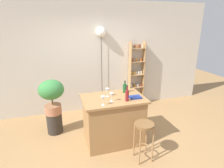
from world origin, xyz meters
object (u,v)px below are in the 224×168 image
object	(u,v)px
bar_stool	(144,133)
pendant_globe_light	(101,33)
spice_shelf	(136,74)
potted_plant	(52,93)
bottle_wine_red	(127,95)
cookbook	(135,97)
bottle_vinegar	(125,88)
wine_glass_right	(103,99)
wine_glass_center	(112,95)
wine_glass_left	(107,91)
plant_stool	(55,123)

from	to	relation	value
bar_stool	pendant_globe_light	distance (m)	2.68
spice_shelf	pendant_globe_light	distance (m)	1.49
potted_plant	bottle_wine_red	distance (m)	1.57
spice_shelf	cookbook	distance (m)	1.79
bottle_vinegar	pendant_globe_light	world-z (taller)	pendant_globe_light
wine_glass_right	pendant_globe_light	world-z (taller)	pendant_globe_light
spice_shelf	bottle_vinegar	bearing A→B (deg)	-122.77
wine_glass_center	bottle_wine_red	bearing A→B (deg)	-12.18
spice_shelf	wine_glass_left	distance (m)	1.87
spice_shelf	cookbook	xyz separation A→B (m)	(-0.75, -1.63, 0.04)
wine_glass_left	wine_glass_right	xyz separation A→B (m)	(-0.18, -0.36, 0.00)
spice_shelf	potted_plant	distance (m)	2.39
bottle_vinegar	bottle_wine_red	xyz separation A→B (m)	(-0.12, -0.42, 0.02)
bottle_vinegar	wine_glass_center	size ratio (longest dim) A/B	1.48
bar_stool	plant_stool	xyz separation A→B (m)	(-1.44, 1.32, -0.29)
bar_stool	cookbook	bearing A→B (deg)	83.82
wine_glass_right	cookbook	bearing A→B (deg)	11.55
plant_stool	pendant_globe_light	world-z (taller)	pendant_globe_light
bar_stool	bottle_vinegar	size ratio (longest dim) A/B	2.86
wine_glass_right	wine_glass_center	bearing A→B (deg)	31.62
spice_shelf	potted_plant	bearing A→B (deg)	-159.60
plant_stool	cookbook	bearing A→B (deg)	-27.98
cookbook	bottle_wine_red	bearing A→B (deg)	-157.78
potted_plant	wine_glass_right	xyz separation A→B (m)	(0.84, -0.93, 0.15)
bottle_wine_red	cookbook	xyz separation A→B (m)	(0.19, 0.08, -0.09)
pendant_globe_light	plant_stool	bearing A→B (deg)	-145.23
bar_stool	wine_glass_left	world-z (taller)	wine_glass_left
plant_stool	cookbook	xyz separation A→B (m)	(1.50, -0.79, 0.72)
wine_glass_center	spice_shelf	bearing A→B (deg)	53.59
bottle_wine_red	wine_glass_center	distance (m)	0.28
bottle_wine_red	cookbook	distance (m)	0.23
bottle_wine_red	pendant_globe_light	size ratio (longest dim) A/B	0.13
potted_plant	cookbook	xyz separation A→B (m)	(1.50, -0.79, 0.05)
bottle_vinegar	spice_shelf	bearing A→B (deg)	57.23
spice_shelf	pendant_globe_light	size ratio (longest dim) A/B	0.83
bar_stool	wine_glass_right	xyz separation A→B (m)	(-0.60, 0.39, 0.53)
bar_stool	spice_shelf	distance (m)	2.33
potted_plant	pendant_globe_light	bearing A→B (deg)	34.77
wine_glass_left	wine_glass_right	size ratio (longest dim) A/B	1.00
spice_shelf	wine_glass_left	size ratio (longest dim) A/B	11.00
bar_stool	plant_stool	distance (m)	1.97
spice_shelf	wine_glass_right	size ratio (longest dim) A/B	11.00
bottle_wine_red	wine_glass_left	xyz separation A→B (m)	(-0.28, 0.30, 0.01)
plant_stool	bottle_wine_red	xyz separation A→B (m)	(1.30, -0.87, 0.81)
potted_plant	bottle_vinegar	size ratio (longest dim) A/B	3.01
bottle_vinegar	bottle_wine_red	bearing A→B (deg)	-105.38
wine_glass_right	pendant_globe_light	bearing A→B (deg)	76.64
potted_plant	wine_glass_center	distance (m)	1.32
bottle_vinegar	cookbook	world-z (taller)	bottle_vinegar
bottle_wine_red	pendant_globe_light	distance (m)	2.02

